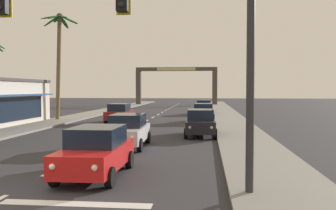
{
  "coord_description": "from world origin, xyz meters",
  "views": [
    {
      "loc": [
        5.55,
        -9.76,
        2.97
      ],
      "look_at": [
        3.72,
        8.0,
        2.2
      ],
      "focal_mm": 39.64,
      "sensor_mm": 36.0,
      "label": 1
    }
  ],
  "objects_px": {
    "sedan_third_in_queue": "(128,130)",
    "town_gateway_arch": "(176,81)",
    "sedan_oncoming_far": "(120,113)",
    "traffic_signal_mast": "(126,17)",
    "sedan_parked_nearest_kerb": "(204,107)",
    "sedan_parked_mid_kerb": "(204,113)",
    "palm_left_third": "(59,47)",
    "sedan_parked_far_kerb": "(200,122)",
    "sedan_lead_at_stop_bar": "(96,151)"
  },
  "relations": [
    {
      "from": "sedan_third_in_queue",
      "to": "sedan_parked_nearest_kerb",
      "type": "xyz_separation_m",
      "value": [
        3.72,
        25.04,
        0.0
      ]
    },
    {
      "from": "sedan_parked_nearest_kerb",
      "to": "town_gateway_arch",
      "type": "height_order",
      "value": "town_gateway_arch"
    },
    {
      "from": "traffic_signal_mast",
      "to": "sedan_parked_nearest_kerb",
      "type": "bearing_deg",
      "value": 86.64
    },
    {
      "from": "sedan_oncoming_far",
      "to": "town_gateway_arch",
      "type": "relative_size",
      "value": 0.29
    },
    {
      "from": "sedan_third_in_queue",
      "to": "town_gateway_arch",
      "type": "distance_m",
      "value": 50.58
    },
    {
      "from": "sedan_lead_at_stop_bar",
      "to": "sedan_parked_nearest_kerb",
      "type": "bearing_deg",
      "value": 83.74
    },
    {
      "from": "sedan_parked_far_kerb",
      "to": "sedan_parked_nearest_kerb",
      "type": "bearing_deg",
      "value": 89.81
    },
    {
      "from": "sedan_parked_far_kerb",
      "to": "palm_left_third",
      "type": "bearing_deg",
      "value": 143.07
    },
    {
      "from": "traffic_signal_mast",
      "to": "sedan_oncoming_far",
      "type": "relative_size",
      "value": 2.43
    },
    {
      "from": "palm_left_third",
      "to": "sedan_parked_mid_kerb",
      "type": "bearing_deg",
      "value": -0.86
    },
    {
      "from": "traffic_signal_mast",
      "to": "sedan_parked_nearest_kerb",
      "type": "relative_size",
      "value": 2.41
    },
    {
      "from": "traffic_signal_mast",
      "to": "sedan_parked_far_kerb",
      "type": "xyz_separation_m",
      "value": [
        1.9,
        13.21,
        -4.12
      ]
    },
    {
      "from": "sedan_oncoming_far",
      "to": "palm_left_third",
      "type": "distance_m",
      "value": 8.56
    },
    {
      "from": "palm_left_third",
      "to": "town_gateway_arch",
      "type": "relative_size",
      "value": 0.66
    },
    {
      "from": "sedan_parked_nearest_kerb",
      "to": "sedan_parked_mid_kerb",
      "type": "bearing_deg",
      "value": -89.6
    },
    {
      "from": "sedan_lead_at_stop_bar",
      "to": "palm_left_third",
      "type": "distance_m",
      "value": 24.18
    },
    {
      "from": "town_gateway_arch",
      "to": "palm_left_third",
      "type": "bearing_deg",
      "value": -102.83
    },
    {
      "from": "sedan_oncoming_far",
      "to": "sedan_parked_mid_kerb",
      "type": "relative_size",
      "value": 0.99
    },
    {
      "from": "traffic_signal_mast",
      "to": "sedan_oncoming_far",
      "type": "distance_m",
      "value": 23.05
    },
    {
      "from": "traffic_signal_mast",
      "to": "sedan_third_in_queue",
      "type": "height_order",
      "value": "traffic_signal_mast"
    },
    {
      "from": "traffic_signal_mast",
      "to": "sedan_parked_nearest_kerb",
      "type": "distance_m",
      "value": 33.72
    },
    {
      "from": "sedan_parked_mid_kerb",
      "to": "sedan_oncoming_far",
      "type": "bearing_deg",
      "value": -172.44
    },
    {
      "from": "traffic_signal_mast",
      "to": "sedan_parked_mid_kerb",
      "type": "height_order",
      "value": "traffic_signal_mast"
    },
    {
      "from": "traffic_signal_mast",
      "to": "sedan_parked_far_kerb",
      "type": "bearing_deg",
      "value": 81.83
    },
    {
      "from": "sedan_oncoming_far",
      "to": "sedan_parked_nearest_kerb",
      "type": "relative_size",
      "value": 0.99
    },
    {
      "from": "sedan_parked_nearest_kerb",
      "to": "palm_left_third",
      "type": "bearing_deg",
      "value": -142.69
    },
    {
      "from": "sedan_third_in_queue",
      "to": "palm_left_third",
      "type": "xyz_separation_m",
      "value": [
        -9.65,
        14.84,
        5.99
      ]
    },
    {
      "from": "traffic_signal_mast",
      "to": "sedan_parked_far_kerb",
      "type": "height_order",
      "value": "traffic_signal_mast"
    },
    {
      "from": "traffic_signal_mast",
      "to": "sedan_third_in_queue",
      "type": "bearing_deg",
      "value": 101.87
    },
    {
      "from": "palm_left_third",
      "to": "town_gateway_arch",
      "type": "bearing_deg",
      "value": 77.17
    },
    {
      "from": "sedan_parked_nearest_kerb",
      "to": "sedan_oncoming_far",
      "type": "bearing_deg",
      "value": -122.94
    },
    {
      "from": "sedan_parked_mid_kerb",
      "to": "town_gateway_arch",
      "type": "xyz_separation_m",
      "value": [
        -5.34,
        35.77,
        3.71
      ]
    },
    {
      "from": "traffic_signal_mast",
      "to": "palm_left_third",
      "type": "distance_m",
      "value": 25.94
    },
    {
      "from": "sedan_parked_nearest_kerb",
      "to": "palm_left_third",
      "type": "xyz_separation_m",
      "value": [
        -13.37,
        -10.19,
        5.99
      ]
    },
    {
      "from": "sedan_parked_nearest_kerb",
      "to": "sedan_parked_mid_kerb",
      "type": "relative_size",
      "value": 1.0
    },
    {
      "from": "sedan_parked_mid_kerb",
      "to": "sedan_third_in_queue",
      "type": "bearing_deg",
      "value": -104.52
    },
    {
      "from": "sedan_parked_mid_kerb",
      "to": "sedan_lead_at_stop_bar",
      "type": "bearing_deg",
      "value": -99.5
    },
    {
      "from": "sedan_oncoming_far",
      "to": "traffic_signal_mast",
      "type": "bearing_deg",
      "value": -76.19
    },
    {
      "from": "sedan_oncoming_far",
      "to": "sedan_parked_nearest_kerb",
      "type": "height_order",
      "value": "same"
    },
    {
      "from": "sedan_lead_at_stop_bar",
      "to": "sedan_oncoming_far",
      "type": "xyz_separation_m",
      "value": [
        -3.93,
        20.03,
        0.0
      ]
    },
    {
      "from": "palm_left_third",
      "to": "sedan_third_in_queue",
      "type": "bearing_deg",
      "value": -56.96
    },
    {
      "from": "sedan_third_in_queue",
      "to": "sedan_parked_far_kerb",
      "type": "xyz_separation_m",
      "value": [
        3.65,
        4.84,
        0.0
      ]
    },
    {
      "from": "sedan_parked_nearest_kerb",
      "to": "sedan_third_in_queue",
      "type": "bearing_deg",
      "value": -98.45
    },
    {
      "from": "sedan_parked_mid_kerb",
      "to": "town_gateway_arch",
      "type": "bearing_deg",
      "value": 98.49
    },
    {
      "from": "sedan_lead_at_stop_bar",
      "to": "town_gateway_arch",
      "type": "distance_m",
      "value": 56.94
    },
    {
      "from": "sedan_third_in_queue",
      "to": "sedan_parked_nearest_kerb",
      "type": "relative_size",
      "value": 1.0
    },
    {
      "from": "sedan_third_in_queue",
      "to": "sedan_parked_mid_kerb",
      "type": "xyz_separation_m",
      "value": [
        3.79,
        14.64,
        0.0
      ]
    },
    {
      "from": "sedan_parked_far_kerb",
      "to": "town_gateway_arch",
      "type": "distance_m",
      "value": 46.02
    },
    {
      "from": "sedan_parked_nearest_kerb",
      "to": "sedan_parked_mid_kerb",
      "type": "height_order",
      "value": "same"
    },
    {
      "from": "sedan_oncoming_far",
      "to": "palm_left_third",
      "type": "bearing_deg",
      "value": 168.78
    }
  ]
}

